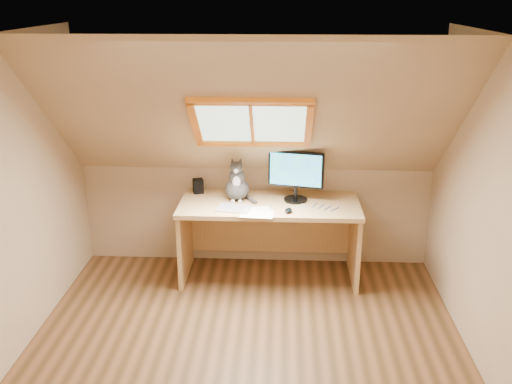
{
  "coord_description": "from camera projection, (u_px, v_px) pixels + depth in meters",
  "views": [
    {
      "loc": [
        0.27,
        -3.68,
        2.67
      ],
      "look_at": [
        0.04,
        1.0,
        1.02
      ],
      "focal_mm": 40.0,
      "sensor_mm": 36.0,
      "label": 1
    }
  ],
  "objects": [
    {
      "name": "graphics_tablet",
      "position": [
        234.0,
        208.0,
        5.24
      ],
      "size": [
        0.33,
        0.26,
        0.01
      ],
      "primitive_type": "cube",
      "rotation": [
        0.0,
        0.0,
        -0.19
      ],
      "color": "#B2B2B7",
      "rests_on": "desk"
    },
    {
      "name": "papers",
      "position": [
        250.0,
        212.0,
        5.16
      ],
      "size": [
        0.33,
        0.27,
        0.0
      ],
      "color": "white",
      "rests_on": "desk"
    },
    {
      "name": "desk_speaker",
      "position": [
        198.0,
        186.0,
        5.64
      ],
      "size": [
        0.12,
        0.12,
        0.14
      ],
      "primitive_type": "cube",
      "rotation": [
        0.0,
        0.0,
        0.3
      ],
      "color": "black",
      "rests_on": "desk"
    },
    {
      "name": "mouse",
      "position": [
        288.0,
        211.0,
        5.15
      ],
      "size": [
        0.08,
        0.12,
        0.04
      ],
      "primitive_type": "ellipsoid",
      "rotation": [
        0.0,
        0.0,
        -0.14
      ],
      "color": "black",
      "rests_on": "desk"
    },
    {
      "name": "desk",
      "position": [
        270.0,
        222.0,
        5.54
      ],
      "size": [
        1.71,
        0.75,
        0.78
      ],
      "color": "tan",
      "rests_on": "ground"
    },
    {
      "name": "cables",
      "position": [
        314.0,
        208.0,
        5.26
      ],
      "size": [
        0.51,
        0.26,
        0.01
      ],
      "color": "silver",
      "rests_on": "desk"
    },
    {
      "name": "room_shell",
      "position": [
        242.0,
        188.0,
        3.8
      ],
      "size": [
        3.52,
        3.52,
        2.41
      ],
      "color": "tan",
      "rests_on": "ground"
    },
    {
      "name": "ground",
      "position": [
        245.0,
        360.0,
        4.36
      ],
      "size": [
        3.5,
        3.5,
        0.0
      ],
      "primitive_type": "plane",
      "color": "brown",
      "rests_on": "ground"
    },
    {
      "name": "cat",
      "position": [
        237.0,
        184.0,
        5.44
      ],
      "size": [
        0.24,
        0.28,
        0.43
      ],
      "color": "#48423F",
      "rests_on": "desk"
    },
    {
      "name": "monitor",
      "position": [
        296.0,
        173.0,
        5.35
      ],
      "size": [
        0.52,
        0.22,
        0.49
      ],
      "color": "black",
      "rests_on": "desk"
    }
  ]
}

